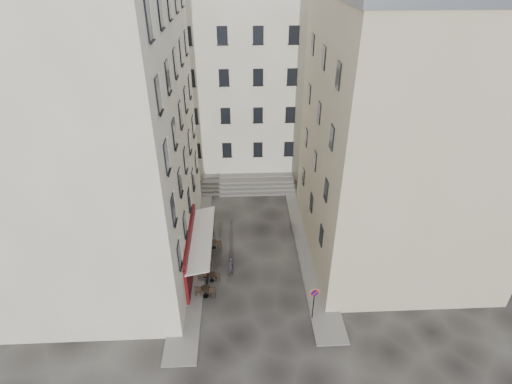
{
  "coord_description": "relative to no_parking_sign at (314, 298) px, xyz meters",
  "views": [
    {
      "loc": [
        -0.78,
        -21.21,
        20.14
      ],
      "look_at": [
        0.36,
        4.0,
        4.75
      ],
      "focal_mm": 28.0,
      "sensor_mm": 36.0,
      "label": 1
    }
  ],
  "objects": [
    {
      "name": "ground",
      "position": [
        -3.57,
        3.92,
        -1.84
      ],
      "size": [
        90.0,
        90.0,
        0.0
      ],
      "primitive_type": "plane",
      "color": "black",
      "rests_on": "ground"
    },
    {
      "name": "sidewalk_right",
      "position": [
        0.93,
        6.92,
        -1.78
      ],
      "size": [
        2.0,
        18.0,
        0.12
      ],
      "primitive_type": "cube",
      "color": "slate",
      "rests_on": "ground"
    },
    {
      "name": "cafe_storefront",
      "position": [
        -7.88,
        4.92,
        0.04
      ],
      "size": [
        1.74,
        7.3,
        3.5
      ],
      "color": "#45090A",
      "rests_on": "ground"
    },
    {
      "name": "building_right",
      "position": [
        6.93,
        7.42,
        7.47
      ],
      "size": [
        12.2,
        14.2,
        18.6
      ],
      "color": "#BFB58E",
      "rests_on": "ground"
    },
    {
      "name": "sidewalk_left",
      "position": [
        -8.07,
        7.92,
        -1.78
      ],
      "size": [
        2.0,
        22.0,
        0.12
      ],
      "primitive_type": "cube",
      "color": "slate",
      "rests_on": "ground"
    },
    {
      "name": "building_back",
      "position": [
        -4.57,
        22.92,
        7.47
      ],
      "size": [
        18.2,
        10.2,
        18.6
      ],
      "color": "beige",
      "rests_on": "ground"
    },
    {
      "name": "pedestrian",
      "position": [
        -5.2,
        4.25,
        -1.01
      ],
      "size": [
        0.71,
        0.7,
        1.65
      ],
      "primitive_type": "imported",
      "rotation": [
        0.0,
        0.0,
        3.88
      ],
      "color": "black",
      "rests_on": "ground"
    },
    {
      "name": "bistro_table_d",
      "position": [
        -6.53,
        7.36,
        -1.41
      ],
      "size": [
        1.19,
        0.56,
        0.84
      ],
      "color": "black",
      "rests_on": "ground"
    },
    {
      "name": "bistro_table_a",
      "position": [
        -6.86,
        2.26,
        -1.34
      ],
      "size": [
        1.4,
        0.66,
        0.99
      ],
      "color": "black",
      "rests_on": "ground"
    },
    {
      "name": "stone_steps",
      "position": [
        -3.57,
        16.49,
        -1.44
      ],
      "size": [
        9.0,
        3.15,
        0.8
      ],
      "color": "#5A5755",
      "rests_on": "ground"
    },
    {
      "name": "bollard_near",
      "position": [
        -6.82,
        2.92,
        -1.31
      ],
      "size": [
        0.12,
        0.12,
        0.98
      ],
      "color": "black",
      "rests_on": "ground"
    },
    {
      "name": "building_left",
      "position": [
        -14.07,
        6.92,
        8.47
      ],
      "size": [
        12.2,
        16.2,
        20.6
      ],
      "color": "beige",
      "rests_on": "ground"
    },
    {
      "name": "no_parking_sign",
      "position": [
        0.0,
        0.0,
        0.0
      ],
      "size": [
        0.59,
        0.14,
        2.6
      ],
      "rotation": [
        0.0,
        0.0,
        0.16
      ],
      "color": "black",
      "rests_on": "ground"
    },
    {
      "name": "bistro_table_b",
      "position": [
        -6.52,
        3.73,
        -1.41
      ],
      "size": [
        1.19,
        0.56,
        0.84
      ],
      "color": "black",
      "rests_on": "ground"
    },
    {
      "name": "bollard_mid",
      "position": [
        -6.82,
        6.42,
        -1.31
      ],
      "size": [
        0.12,
        0.12,
        0.98
      ],
      "color": "black",
      "rests_on": "ground"
    },
    {
      "name": "bistro_table_c",
      "position": [
        -7.17,
        5.01,
        -1.43
      ],
      "size": [
        1.13,
        0.53,
        0.79
      ],
      "color": "black",
      "rests_on": "ground"
    },
    {
      "name": "bistro_table_e",
      "position": [
        -7.17,
        8.89,
        -1.42
      ],
      "size": [
        1.15,
        0.54,
        0.81
      ],
      "color": "black",
      "rests_on": "ground"
    },
    {
      "name": "bollard_far",
      "position": [
        -6.82,
        9.92,
        -1.31
      ],
      "size": [
        0.12,
        0.12,
        0.98
      ],
      "color": "black",
      "rests_on": "ground"
    }
  ]
}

